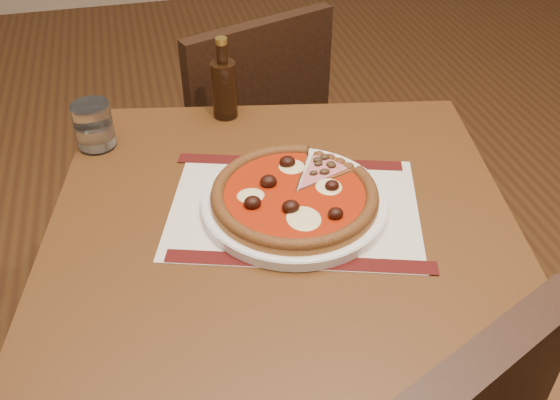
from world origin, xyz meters
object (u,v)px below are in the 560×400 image
Objects in this scene: chair_far at (242,137)px; bottle at (224,87)px; water_glass at (94,126)px; table at (283,263)px; plate at (294,203)px; pizza at (295,194)px.

bottle reaches higher than chair_far.
chair_far is 4.90× the size of bottle.
bottle is at bearing 11.39° from water_glass.
bottle is at bearing 95.08° from table.
plate is 1.83× the size of bottle.
pizza is (-0.03, -0.65, 0.29)m from chair_far.
table is at bearing -84.92° from bottle.
water_glass is (-0.33, 0.29, 0.02)m from pizza.
chair_far is 0.45m from bottle.
table is at bearing -46.32° from water_glass.
pizza is 0.44m from water_glass.
water_glass is at bearing 24.34° from chair_far.
water_glass is 0.28m from bottle.
pizza is 1.65× the size of bottle.
water_glass is at bearing 138.93° from pizza.
water_glass is at bearing 133.68° from table.
pizza is (-0.00, -0.00, 0.02)m from plate.
table is 1.08× the size of chair_far.
table is 0.12m from plate.
table is 10.11× the size of water_glass.
pizza is 3.14× the size of water_glass.
bottle is (0.27, 0.05, 0.02)m from water_glass.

